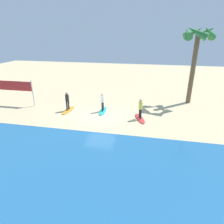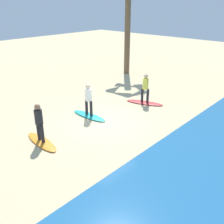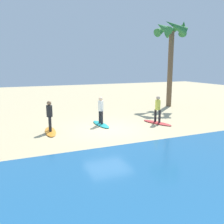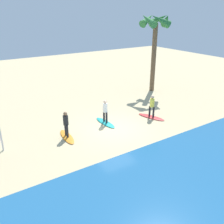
# 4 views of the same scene
# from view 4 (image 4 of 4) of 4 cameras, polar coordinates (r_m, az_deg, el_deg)

# --- Properties ---
(ground_plane) EXTENTS (60.00, 60.00, 0.00)m
(ground_plane) POSITION_cam_4_polar(r_m,az_deg,el_deg) (16.63, 0.37, -3.87)
(ground_plane) COLOR #CCB789
(surfboard_red) EXTENTS (1.24, 2.17, 0.09)m
(surfboard_red) POSITION_cam_4_polar(r_m,az_deg,el_deg) (18.53, 9.06, -1.14)
(surfboard_red) COLOR red
(surfboard_red) RESTS_ON ground
(surfer_red) EXTENTS (0.32, 0.44, 1.64)m
(surfer_red) POSITION_cam_4_polar(r_m,az_deg,el_deg) (18.16, 9.25, 1.73)
(surfer_red) COLOR #232328
(surfer_red) RESTS_ON surfboard_red
(surfboard_teal) EXTENTS (0.66, 2.12, 0.09)m
(surfboard_teal) POSITION_cam_4_polar(r_m,az_deg,el_deg) (17.40, -1.56, -2.47)
(surfboard_teal) COLOR teal
(surfboard_teal) RESTS_ON ground
(surfer_teal) EXTENTS (0.32, 0.46, 1.64)m
(surfer_teal) POSITION_cam_4_polar(r_m,az_deg,el_deg) (17.00, -1.59, 0.56)
(surfer_teal) COLOR #232328
(surfer_teal) RESTS_ON surfboard_teal
(surfboard_orange) EXTENTS (0.74, 2.14, 0.09)m
(surfboard_orange) POSITION_cam_4_polar(r_m,az_deg,el_deg) (15.78, -10.38, -5.63)
(surfboard_orange) COLOR orange
(surfboard_orange) RESTS_ON ground
(surfer_orange) EXTENTS (0.32, 0.46, 1.64)m
(surfer_orange) POSITION_cam_4_polar(r_m,az_deg,el_deg) (15.35, -10.63, -2.37)
(surfer_orange) COLOR #232328
(surfer_orange) RESTS_ON surfboard_orange
(palm_tree) EXTENTS (2.88, 3.03, 7.29)m
(palm_tree) POSITION_cam_4_polar(r_m,az_deg,el_deg) (23.80, 10.03, 18.49)
(palm_tree) COLOR brown
(palm_tree) RESTS_ON ground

